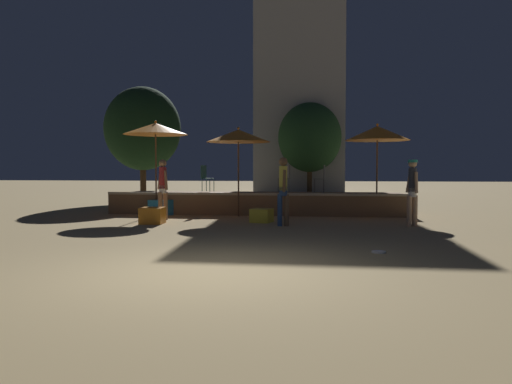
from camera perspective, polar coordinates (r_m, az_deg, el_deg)
name	(u,v)px	position (r m, az deg, el deg)	size (l,w,h in m)	color
ground_plane	(204,272)	(7.34, -5.96, -9.07)	(120.00, 120.00, 0.00)	tan
wooden_deck	(260,203)	(17.49, 0.46, -1.23)	(9.92, 2.89, 0.74)	olive
patio_umbrella_0	(377,133)	(16.14, 13.70, 6.53)	(2.00, 2.00, 2.93)	brown
patio_umbrella_1	(238,136)	(15.95, -2.02, 6.42)	(2.03, 2.03, 2.84)	brown
patio_umbrella_2	(156,129)	(16.86, -11.40, 7.07)	(2.12, 2.12, 3.10)	brown
cube_seat_0	(152,216)	(14.01, -11.75, -2.66)	(0.64, 0.64, 0.45)	orange
cube_seat_1	(162,207)	(16.69, -10.74, -1.74)	(0.81, 0.81, 0.50)	#2D9EDB
cube_seat_2	(262,216)	(14.08, 0.66, -2.70)	(0.66, 0.66, 0.38)	yellow
person_0	(283,188)	(13.11, 3.13, 0.45)	(0.30, 0.56, 1.81)	brown
person_2	(412,188)	(13.66, 17.45, 0.39)	(0.29, 0.50, 1.75)	tan
person_3	(163,187)	(15.00, -10.60, 0.62)	(0.45, 0.40, 1.79)	#997051
bistro_chair_0	(322,176)	(16.53, 7.54, 1.84)	(0.40, 0.40, 0.90)	#47474C
bistro_chair_1	(206,176)	(17.27, -5.77, 1.87)	(0.43, 0.42, 0.90)	#1E4C47
bistro_chair_2	(286,176)	(16.53, 3.47, 1.85)	(0.43, 0.42, 0.90)	#47474C
frisbee_disc	(379,252)	(9.19, 13.84, -6.66)	(0.25, 0.25, 0.03)	white
background_tree_0	(143,129)	(23.99, -12.82, 7.05)	(3.53, 3.53, 5.35)	#3D2B1C
background_tree_1	(310,137)	(28.68, 6.16, 6.22)	(3.59, 3.59, 5.32)	#3D2B1C
distant_building	(301,95)	(31.68, 5.12, 10.96)	(5.34, 4.42, 12.27)	gray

